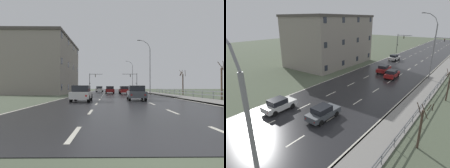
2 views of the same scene
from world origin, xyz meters
The scene contains 16 objects.
ground_plane centered at (0.00, 48.00, -0.06)m, with size 160.00×160.00×0.12m.
road_asphalt_strip centered at (0.00, 60.00, 0.01)m, with size 14.00×120.00×0.03m.
sidewalk_right centered at (8.43, 60.00, 0.06)m, with size 3.00×120.00×0.12m.
guardrail centered at (9.85, 23.81, 0.71)m, with size 0.07×38.74×1.00m.
street_lamp_midground centered at (7.42, 39.68, 5.67)m, with size 2.83×0.24×11.66m.
street_lamp_distant centered at (7.44, 72.73, 5.51)m, with size 2.60×0.24×11.27m.
traffic_signal_right centered at (7.02, 62.79, 3.88)m, with size 4.90×0.36×5.90m.
traffic_signal_left centered at (-7.13, 64.32, 3.88)m, with size 4.47×0.36×5.95m.
car_far_right centered at (1.61, 17.41, 0.80)m, with size 1.92×4.15×1.57m.
car_distant centered at (-1.14, 39.44, 0.80)m, with size 1.96×4.17×1.57m.
car_near_right centered at (-3.96, 52.41, 0.80)m, with size 1.98×4.17×1.57m.
car_far_left centered at (-3.97, 15.69, 0.80)m, with size 1.85×4.10×1.57m.
car_mid_centre centered at (1.72, 36.80, 0.80)m, with size 2.01×4.19×1.57m.
brick_building centered at (-15.63, 39.48, 5.75)m, with size 12.60×20.17×11.48m.
bare_tree_near centered at (11.49, 18.57, 2.13)m, with size 1.30×1.34×4.62m.
bare_tree_mid centered at (11.67, 31.29, 2.18)m, with size 1.13×1.26×4.46m.
Camera 1 is at (-1.28, -4.13, 1.45)m, focal length 32.52 mm.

